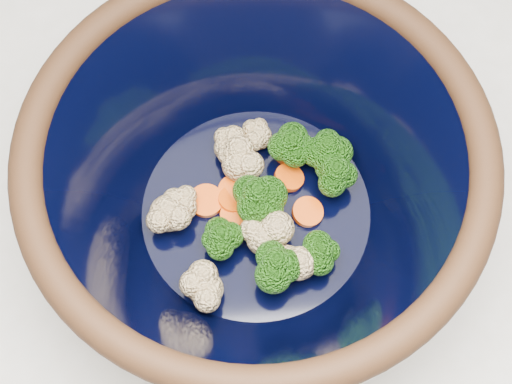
% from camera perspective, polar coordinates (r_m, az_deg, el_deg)
% --- Properties ---
extents(ground, '(3.00, 3.00, 0.00)m').
position_cam_1_polar(ground, '(1.57, 2.03, -14.61)').
color(ground, '#9E7A54').
rests_on(ground, ground).
extents(counter, '(1.20, 1.20, 0.90)m').
position_cam_1_polar(counter, '(1.13, 2.77, -10.67)').
color(counter, silver).
rests_on(counter, ground).
extents(mixing_bowl, '(0.48, 0.48, 0.17)m').
position_cam_1_polar(mixing_bowl, '(0.61, 0.00, 0.63)').
color(mixing_bowl, black).
rests_on(mixing_bowl, counter).
extents(vegetable_pile, '(0.19, 0.18, 0.05)m').
position_cam_1_polar(vegetable_pile, '(0.64, 0.91, -0.82)').
color(vegetable_pile, '#608442').
rests_on(vegetable_pile, mixing_bowl).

